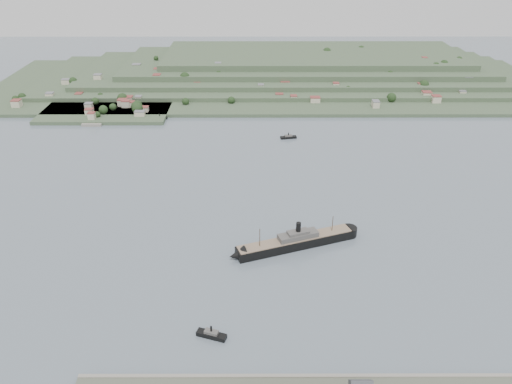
{
  "coord_description": "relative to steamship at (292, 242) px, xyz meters",
  "views": [
    {
      "loc": [
        -21.61,
        -323.65,
        201.18
      ],
      "look_at": [
        -21.0,
        30.0,
        9.48
      ],
      "focal_mm": 35.0,
      "sensor_mm": 36.0,
      "label": 1
    }
  ],
  "objects": [
    {
      "name": "ferry_east",
      "position": [
        9.18,
        201.04,
        -2.76
      ],
      "size": [
        17.69,
        7.94,
        6.41
      ],
      "color": "black",
      "rests_on": "ground"
    },
    {
      "name": "steamship",
      "position": [
        0.0,
        0.0,
        0.0
      ],
      "size": [
        93.39,
        42.46,
        23.3
      ],
      "color": "black",
      "rests_on": "ground"
    },
    {
      "name": "ferry_west",
      "position": [
        -136.47,
        259.38,
        -2.75
      ],
      "size": [
        17.8,
        8.87,
        6.43
      ],
      "color": "black",
      "rests_on": "ground"
    },
    {
      "name": "far_peninsula",
      "position": [
        23.61,
        427.48,
        7.58
      ],
      "size": [
        760.0,
        309.0,
        30.0
      ],
      "color": "#364B32",
      "rests_on": "ground"
    },
    {
      "name": "tugboat",
      "position": [
        -50.06,
        -85.82,
        -2.45
      ],
      "size": [
        17.46,
        9.67,
        7.61
      ],
      "color": "black",
      "rests_on": "ground"
    },
    {
      "name": "ground",
      "position": [
        -4.3,
        34.38,
        -4.3
      ],
      "size": [
        1400.0,
        1400.0,
        0.0
      ],
      "primitive_type": "plane",
      "color": "slate",
      "rests_on": "ground"
    }
  ]
}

